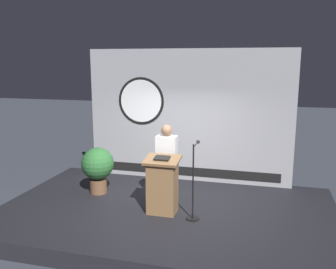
# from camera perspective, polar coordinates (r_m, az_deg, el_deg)

# --- Properties ---
(ground_plane) EXTENTS (40.00, 40.00, 0.00)m
(ground_plane) POSITION_cam_1_polar(r_m,az_deg,el_deg) (7.38, -0.20, -13.48)
(ground_plane) COLOR #383D47
(stage_platform) EXTENTS (6.40, 4.00, 0.30)m
(stage_platform) POSITION_cam_1_polar(r_m,az_deg,el_deg) (7.32, -0.20, -12.41)
(stage_platform) COLOR black
(stage_platform) RESTS_ON ground
(banner_display) EXTENTS (4.80, 0.12, 3.07)m
(banner_display) POSITION_cam_1_polar(r_m,az_deg,el_deg) (8.60, 2.86, 2.83)
(banner_display) COLOR #9E9EA3
(banner_display) RESTS_ON stage_platform
(podium) EXTENTS (0.64, 0.50, 1.09)m
(podium) POSITION_cam_1_polar(r_m,az_deg,el_deg) (6.89, -0.87, -7.83)
(podium) COLOR olive
(podium) RESTS_ON stage_platform
(speaker_person) EXTENTS (0.40, 0.26, 1.59)m
(speaker_person) POSITION_cam_1_polar(r_m,az_deg,el_deg) (7.27, -0.20, -4.55)
(speaker_person) COLOR black
(speaker_person) RESTS_ON stage_platform
(microphone_stand) EXTENTS (0.24, 0.60, 1.38)m
(microphone_stand) POSITION_cam_1_polar(r_m,az_deg,el_deg) (6.70, 3.97, -8.87)
(microphone_stand) COLOR black
(microphone_stand) RESTS_ON stage_platform
(potted_plant) EXTENTS (0.69, 0.69, 0.99)m
(potted_plant) POSITION_cam_1_polar(r_m,az_deg,el_deg) (8.02, -10.82, -4.80)
(potted_plant) COLOR brown
(potted_plant) RESTS_ON stage_platform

